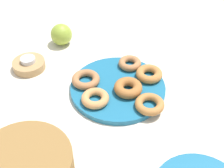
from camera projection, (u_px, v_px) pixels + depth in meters
The scene contains 12 objects.
ground_plane at pixel (118, 90), 1.02m from camera, with size 2.40×2.40×0.00m, color beige.
donut_plate at pixel (118, 88), 1.01m from camera, with size 0.30×0.30×0.02m, color #1E6B93.
donut_0 at pixel (150, 104), 0.93m from camera, with size 0.09×0.09×0.02m, color #BC7A3D.
donut_1 at pixel (128, 88), 0.98m from camera, with size 0.09×0.09×0.03m, color #AD6B33.
donut_2 at pixel (130, 63), 1.07m from camera, with size 0.08×0.08×0.02m, color #B27547.
donut_3 at pixel (86, 79), 1.01m from camera, with size 0.09×0.09×0.02m, color #B27547.
donut_4 at pixel (149, 74), 1.03m from camera, with size 0.08×0.08×0.03m, color #BC7A3D.
donut_5 at pixel (95, 98), 0.95m from camera, with size 0.08×0.08×0.02m, color tan.
candle_holder at pixel (29, 65), 1.09m from camera, with size 0.11×0.11×0.03m, color tan.
tealight at pixel (28, 60), 1.08m from camera, with size 0.05×0.05×0.01m, color silver.
basket at pixel (26, 167), 0.76m from camera, with size 0.23×0.23×0.08m, color olive.
apple at pixel (61, 34), 1.18m from camera, with size 0.08×0.08×0.08m, color #93AD38.
Camera 1 is at (-0.44, 0.60, 0.69)m, focal length 51.77 mm.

